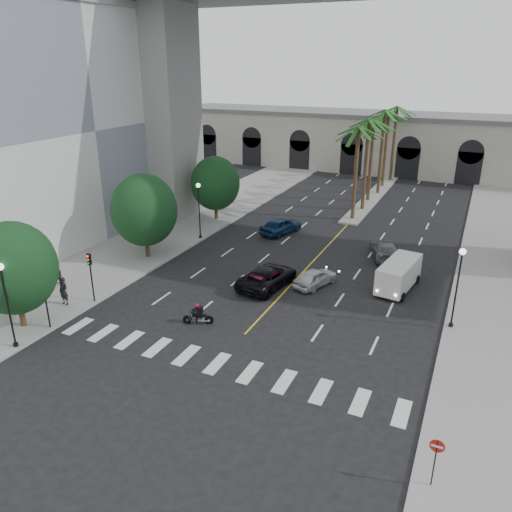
# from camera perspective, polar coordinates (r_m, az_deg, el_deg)

# --- Properties ---
(ground) EXTENTS (140.00, 140.00, 0.00)m
(ground) POSITION_cam_1_polar(r_m,az_deg,el_deg) (29.40, -3.02, -10.70)
(ground) COLOR black
(ground) RESTS_ON ground
(sidewalk_left) EXTENTS (8.00, 100.00, 0.15)m
(sidewalk_left) POSITION_cam_1_polar(r_m,az_deg,el_deg) (48.20, -10.66, 2.22)
(sidewalk_left) COLOR gray
(sidewalk_left) RESTS_ON ground
(sidewalk_right) EXTENTS (8.00, 100.00, 0.15)m
(sidewalk_right) POSITION_cam_1_polar(r_m,az_deg,el_deg) (40.23, 27.22, -3.84)
(sidewalk_right) COLOR gray
(sidewalk_right) RESTS_ON ground
(median) EXTENTS (2.00, 24.00, 0.20)m
(median) POSITION_cam_1_polar(r_m,az_deg,el_deg) (63.05, 13.21, 6.60)
(median) COLOR gray
(median) RESTS_ON ground
(building_left) EXTENTS (16.50, 32.50, 20.60)m
(building_left) POSITION_cam_1_polar(r_m,az_deg,el_deg) (51.80, -24.74, 13.66)
(building_left) COLOR silver
(building_left) RESTS_ON ground
(pier_building) EXTENTS (71.00, 10.50, 8.50)m
(pier_building) POSITION_cam_1_polar(r_m,az_deg,el_deg) (78.68, 16.16, 12.30)
(pier_building) COLOR beige
(pier_building) RESTS_ON ground
(bridge) EXTENTS (75.00, 13.00, 26.00)m
(bridge) POSITION_cam_1_polar(r_m,az_deg,el_deg) (44.84, 15.28, 24.44)
(bridge) COLOR gray
(bridge) RESTS_ON ground
(palm_a) EXTENTS (3.20, 3.20, 10.30)m
(palm_a) POSITION_cam_1_polar(r_m,az_deg,el_deg) (51.74, 11.65, 13.75)
(palm_a) COLOR #47331E
(palm_a) RESTS_ON ground
(palm_b) EXTENTS (3.20, 3.20, 10.60)m
(palm_b) POSITION_cam_1_polar(r_m,az_deg,el_deg) (55.56, 12.78, 14.46)
(palm_b) COLOR #47331E
(palm_b) RESTS_ON ground
(palm_c) EXTENTS (3.20, 3.20, 10.10)m
(palm_c) POSITION_cam_1_polar(r_m,az_deg,el_deg) (59.57, 13.33, 14.40)
(palm_c) COLOR #47331E
(palm_c) RESTS_ON ground
(palm_d) EXTENTS (3.20, 3.20, 10.90)m
(palm_d) POSITION_cam_1_polar(r_m,az_deg,el_deg) (63.33, 14.49, 15.36)
(palm_d) COLOR #47331E
(palm_d) RESTS_ON ground
(palm_e) EXTENTS (3.20, 3.20, 10.40)m
(palm_e) POSITION_cam_1_polar(r_m,az_deg,el_deg) (67.33, 14.92, 15.25)
(palm_e) COLOR #47331E
(palm_e) RESTS_ON ground
(palm_f) EXTENTS (3.20, 3.20, 10.70)m
(palm_f) POSITION_cam_1_polar(r_m,az_deg,el_deg) (71.18, 15.80, 15.69)
(palm_f) COLOR #47331E
(palm_f) RESTS_ON ground
(street_tree_near) EXTENTS (5.20, 5.20, 6.89)m
(street_tree_near) POSITION_cam_1_polar(r_m,az_deg,el_deg) (33.27, -26.02, -1.26)
(street_tree_near) COLOR #382616
(street_tree_near) RESTS_ON ground
(street_tree_mid) EXTENTS (5.44, 5.44, 7.21)m
(street_tree_mid) POSITION_cam_1_polar(r_m,az_deg,el_deg) (42.01, -12.67, 5.13)
(street_tree_mid) COLOR #382616
(street_tree_mid) RESTS_ON ground
(street_tree_far) EXTENTS (5.04, 5.04, 6.68)m
(street_tree_far) POSITION_cam_1_polar(r_m,az_deg,el_deg) (51.80, -4.67, 8.27)
(street_tree_far) COLOR #382616
(street_tree_far) RESTS_ON ground
(lamp_post_left_near) EXTENTS (0.40, 0.40, 5.35)m
(lamp_post_left_near) POSITION_cam_1_polar(r_m,az_deg,el_deg) (31.26, -26.63, -4.38)
(lamp_post_left_near) COLOR black
(lamp_post_left_near) RESTS_ON ground
(lamp_post_left_far) EXTENTS (0.40, 0.40, 5.35)m
(lamp_post_left_far) POSITION_cam_1_polar(r_m,az_deg,el_deg) (46.16, -6.52, 5.70)
(lamp_post_left_far) COLOR black
(lamp_post_left_far) RESTS_ON ground
(lamp_post_right) EXTENTS (0.40, 0.40, 5.35)m
(lamp_post_right) POSITION_cam_1_polar(r_m,az_deg,el_deg) (32.43, 22.07, -2.72)
(lamp_post_right) COLOR black
(lamp_post_right) RESTS_ON ground
(traffic_signal_near) EXTENTS (0.25, 0.18, 3.65)m
(traffic_signal_near) POSITION_cam_1_polar(r_m,az_deg,el_deg) (32.89, -23.03, -3.89)
(traffic_signal_near) COLOR black
(traffic_signal_near) RESTS_ON ground
(traffic_signal_far) EXTENTS (0.25, 0.18, 3.65)m
(traffic_signal_far) POSITION_cam_1_polar(r_m,az_deg,el_deg) (35.41, -18.40, -1.47)
(traffic_signal_far) COLOR black
(traffic_signal_far) RESTS_ON ground
(motorcycle_rider) EXTENTS (1.86, 0.87, 1.42)m
(motorcycle_rider) POSITION_cam_1_polar(r_m,az_deg,el_deg) (31.94, -6.54, -6.70)
(motorcycle_rider) COLOR black
(motorcycle_rider) RESTS_ON ground
(car_a) EXTENTS (2.77, 4.21, 1.33)m
(car_a) POSITION_cam_1_polar(r_m,az_deg,el_deg) (37.21, 6.78, -2.43)
(car_a) COLOR silver
(car_a) RESTS_ON ground
(car_b) EXTENTS (2.35, 4.40, 1.38)m
(car_b) POSITION_cam_1_polar(r_m,az_deg,el_deg) (37.02, 1.47, -2.38)
(car_b) COLOR #460E23
(car_b) RESTS_ON ground
(car_c) EXTENTS (3.36, 5.91, 1.55)m
(car_c) POSITION_cam_1_polar(r_m,az_deg,el_deg) (36.79, 1.33, -2.38)
(car_c) COLOR black
(car_c) RESTS_ON ground
(car_d) EXTENTS (3.68, 5.50, 1.48)m
(car_d) POSITION_cam_1_polar(r_m,az_deg,el_deg) (43.46, 14.56, 0.68)
(car_d) COLOR slate
(car_d) RESTS_ON ground
(car_e) EXTENTS (3.26, 5.13, 1.62)m
(car_e) POSITION_cam_1_polar(r_m,az_deg,el_deg) (48.21, 2.87, 3.51)
(car_e) COLOR #10284E
(car_e) RESTS_ON ground
(cargo_van) EXTENTS (2.63, 5.27, 2.15)m
(cargo_van) POSITION_cam_1_polar(r_m,az_deg,el_deg) (37.61, 15.99, -2.00)
(cargo_van) COLOR silver
(cargo_van) RESTS_ON ground
(pedestrian_a) EXTENTS (0.74, 0.51, 1.96)m
(pedestrian_a) POSITION_cam_1_polar(r_m,az_deg,el_deg) (36.13, -21.12, -3.77)
(pedestrian_a) COLOR black
(pedestrian_a) RESTS_ON sidewalk_left
(pedestrian_b) EXTENTS (0.93, 0.87, 1.52)m
(pedestrian_b) POSITION_cam_1_polar(r_m,az_deg,el_deg) (39.45, -21.72, -2.08)
(pedestrian_b) COLOR black
(pedestrian_b) RESTS_ON sidewalk_left
(do_not_enter_sign) EXTENTS (0.57, 0.05, 2.34)m
(do_not_enter_sign) POSITION_cam_1_polar(r_m,az_deg,el_deg) (21.51, 19.87, -20.46)
(do_not_enter_sign) COLOR black
(do_not_enter_sign) RESTS_ON ground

